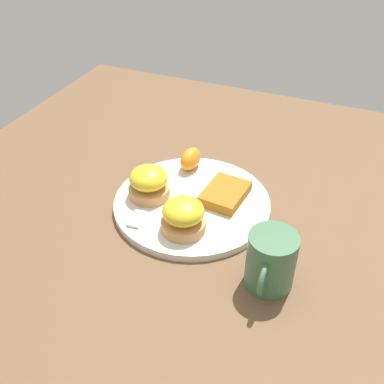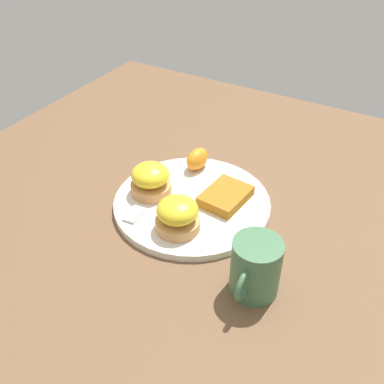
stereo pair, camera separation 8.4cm
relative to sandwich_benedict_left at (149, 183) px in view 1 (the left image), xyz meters
name	(u,v)px [view 1 (the left image)]	position (x,y,z in m)	size (l,w,h in m)	color
ground_plane	(192,206)	(-0.02, 0.08, -0.04)	(1.10, 1.10, 0.00)	brown
plate	(192,203)	(-0.02, 0.08, -0.04)	(0.30, 0.30, 0.01)	silver
sandwich_benedict_left	(149,183)	(0.00, 0.00, 0.00)	(0.08, 0.08, 0.06)	tan
sandwich_benedict_right	(183,216)	(0.06, 0.10, 0.00)	(0.08, 0.08, 0.06)	tan
hashbrown_patty	(225,194)	(-0.05, 0.14, -0.02)	(0.10, 0.07, 0.02)	#A86A1D
orange_wedge	(191,159)	(-0.12, 0.04, -0.01)	(0.06, 0.04, 0.04)	orange
fork	(151,196)	(0.00, 0.01, -0.03)	(0.22, 0.04, 0.00)	silver
cup	(271,261)	(0.11, 0.27, 0.00)	(0.11, 0.08, 0.10)	#42704C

